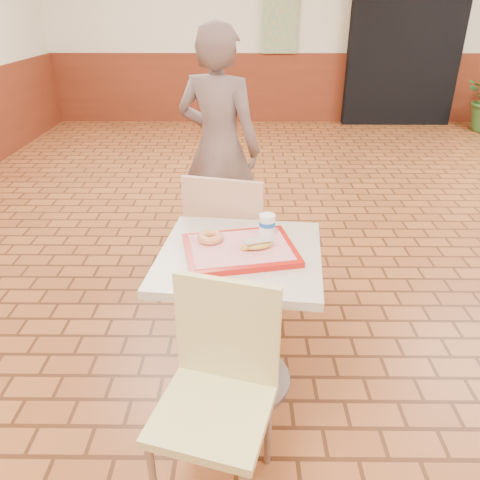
{
  "coord_description": "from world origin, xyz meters",
  "views": [
    {
      "loc": [
        -1.1,
        -2.39,
        1.67
      ],
      "look_at": [
        -1.11,
        -0.65,
        0.78
      ],
      "focal_mm": 35.0,
      "sensor_mm": 36.0,
      "label": 1
    }
  ],
  "objects_px": {
    "main_table": "(240,299)",
    "ring_donut": "(210,237)",
    "customer": "(219,149)",
    "serving_tray": "(240,250)",
    "chair_main_front": "(219,384)",
    "long_john_donut": "(257,244)",
    "paper_cup": "(267,224)",
    "chair_main_back": "(229,241)"
  },
  "relations": [
    {
      "from": "main_table",
      "to": "ring_donut",
      "type": "distance_m",
      "value": 0.31
    },
    {
      "from": "customer",
      "to": "serving_tray",
      "type": "height_order",
      "value": "customer"
    },
    {
      "from": "chair_main_front",
      "to": "long_john_donut",
      "type": "bearing_deg",
      "value": 89.53
    },
    {
      "from": "serving_tray",
      "to": "long_john_donut",
      "type": "height_order",
      "value": "long_john_donut"
    },
    {
      "from": "chair_main_front",
      "to": "main_table",
      "type": "bearing_deg",
      "value": 97.78
    },
    {
      "from": "long_john_donut",
      "to": "paper_cup",
      "type": "bearing_deg",
      "value": 71.84
    },
    {
      "from": "serving_tray",
      "to": "paper_cup",
      "type": "distance_m",
      "value": 0.19
    },
    {
      "from": "serving_tray",
      "to": "paper_cup",
      "type": "height_order",
      "value": "paper_cup"
    },
    {
      "from": "chair_main_back",
      "to": "long_john_donut",
      "type": "relative_size",
      "value": 6.19
    },
    {
      "from": "long_john_donut",
      "to": "chair_main_front",
      "type": "bearing_deg",
      "value": -106.21
    },
    {
      "from": "chair_main_front",
      "to": "ring_donut",
      "type": "distance_m",
      "value": 0.64
    },
    {
      "from": "ring_donut",
      "to": "paper_cup",
      "type": "xyz_separation_m",
      "value": [
        0.25,
        0.08,
        0.03
      ]
    },
    {
      "from": "ring_donut",
      "to": "paper_cup",
      "type": "relative_size",
      "value": 1.25
    },
    {
      "from": "serving_tray",
      "to": "ring_donut",
      "type": "xyz_separation_m",
      "value": [
        -0.13,
        0.05,
        0.03
      ]
    },
    {
      "from": "chair_main_front",
      "to": "paper_cup",
      "type": "height_order",
      "value": "paper_cup"
    },
    {
      "from": "chair_main_front",
      "to": "paper_cup",
      "type": "distance_m",
      "value": 0.74
    },
    {
      "from": "chair_main_back",
      "to": "paper_cup",
      "type": "height_order",
      "value": "chair_main_back"
    },
    {
      "from": "chair_main_front",
      "to": "customer",
      "type": "bearing_deg",
      "value": 108.35
    },
    {
      "from": "customer",
      "to": "serving_tray",
      "type": "xyz_separation_m",
      "value": [
        0.15,
        -1.32,
        -0.06
      ]
    },
    {
      "from": "chair_main_back",
      "to": "serving_tray",
      "type": "bearing_deg",
      "value": 110.83
    },
    {
      "from": "main_table",
      "to": "customer",
      "type": "xyz_separation_m",
      "value": [
        -0.15,
        1.32,
        0.31
      ]
    },
    {
      "from": "long_john_donut",
      "to": "paper_cup",
      "type": "relative_size",
      "value": 1.61
    },
    {
      "from": "serving_tray",
      "to": "ring_donut",
      "type": "bearing_deg",
      "value": 158.06
    },
    {
      "from": "main_table",
      "to": "chair_main_front",
      "type": "height_order",
      "value": "chair_main_front"
    },
    {
      "from": "serving_tray",
      "to": "ring_donut",
      "type": "distance_m",
      "value": 0.14
    },
    {
      "from": "paper_cup",
      "to": "chair_main_back",
      "type": "bearing_deg",
      "value": 114.94
    },
    {
      "from": "chair_main_back",
      "to": "main_table",
      "type": "bearing_deg",
      "value": 110.83
    },
    {
      "from": "main_table",
      "to": "chair_main_back",
      "type": "relative_size",
      "value": 0.8
    },
    {
      "from": "paper_cup",
      "to": "long_john_donut",
      "type": "bearing_deg",
      "value": -108.16
    },
    {
      "from": "main_table",
      "to": "paper_cup",
      "type": "distance_m",
      "value": 0.36
    },
    {
      "from": "main_table",
      "to": "paper_cup",
      "type": "height_order",
      "value": "paper_cup"
    },
    {
      "from": "chair_main_back",
      "to": "paper_cup",
      "type": "relative_size",
      "value": 9.99
    },
    {
      "from": "main_table",
      "to": "chair_main_back",
      "type": "xyz_separation_m",
      "value": [
        -0.07,
        0.53,
        0.02
      ]
    },
    {
      "from": "chair_main_front",
      "to": "customer",
      "type": "height_order",
      "value": "customer"
    },
    {
      "from": "chair_main_back",
      "to": "customer",
      "type": "relative_size",
      "value": 0.57
    },
    {
      "from": "chair_main_front",
      "to": "serving_tray",
      "type": "xyz_separation_m",
      "value": [
        0.07,
        0.51,
        0.27
      ]
    },
    {
      "from": "chair_main_front",
      "to": "serving_tray",
      "type": "relative_size",
      "value": 1.82
    },
    {
      "from": "main_table",
      "to": "serving_tray",
      "type": "height_order",
      "value": "serving_tray"
    },
    {
      "from": "chair_main_back",
      "to": "ring_donut",
      "type": "height_order",
      "value": "chair_main_back"
    },
    {
      "from": "main_table",
      "to": "chair_main_back",
      "type": "bearing_deg",
      "value": 97.13
    },
    {
      "from": "chair_main_front",
      "to": "chair_main_back",
      "type": "xyz_separation_m",
      "value": [
        0.0,
        1.03,
        0.04
      ]
    },
    {
      "from": "main_table",
      "to": "chair_main_front",
      "type": "relative_size",
      "value": 0.86
    }
  ]
}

